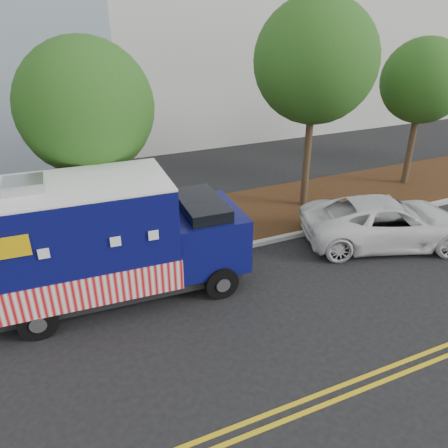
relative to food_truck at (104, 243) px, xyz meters
name	(u,v)px	position (x,y,z in m)	size (l,w,h in m)	color
ground	(148,299)	(0.84, -0.58, -1.56)	(120.00, 120.00, 0.00)	black
curb	(135,270)	(0.84, 0.82, -1.49)	(120.00, 0.18, 0.15)	#9E9E99
mulch_strip	(120,239)	(0.84, 2.92, -1.49)	(120.00, 4.00, 0.15)	#331E0E
centerline_near	(214,435)	(0.84, -5.03, -1.56)	(120.00, 0.10, 0.01)	gold
centerline_far	(220,447)	(0.84, -5.28, -1.56)	(120.00, 0.10, 0.01)	gold
tree_b	(86,108)	(0.31, 2.58, 2.84)	(3.71, 3.71, 6.28)	#38281C
tree_c	(315,62)	(7.79, 2.74, 3.70)	(4.10, 4.10, 7.33)	#38281C
tree_d	(423,81)	(13.03, 2.95, 2.75)	(3.24, 3.24, 5.95)	#38281C
food_truck	(104,243)	(0.00, 0.00, 0.00)	(6.68, 2.82, 3.45)	black
white_car	(387,222)	(8.66, -0.65, -0.82)	(2.46, 5.34, 1.48)	silver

